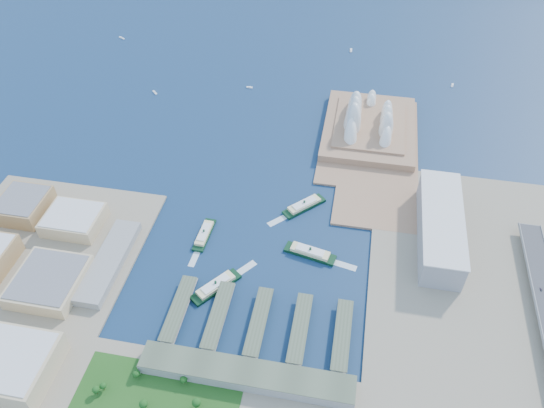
% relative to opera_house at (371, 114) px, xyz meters
% --- Properties ---
extents(ground, '(3000.00, 3000.00, 0.00)m').
position_rel_opera_house_xyz_m(ground, '(-105.00, -280.00, -32.00)').
color(ground, '#0E2644').
rests_on(ground, ground).
extents(west_land, '(220.00, 390.00, 3.00)m').
position_rel_opera_house_xyz_m(west_land, '(-355.00, -385.00, -30.50)').
color(west_land, gray).
rests_on(west_land, ground).
extents(east_land, '(240.00, 500.00, 3.00)m').
position_rel_opera_house_xyz_m(east_land, '(135.00, -330.00, -30.50)').
color(east_land, gray).
rests_on(east_land, ground).
extents(peninsula, '(135.00, 220.00, 3.00)m').
position_rel_opera_house_xyz_m(peninsula, '(2.50, -20.00, -30.50)').
color(peninsula, '#987153').
rests_on(peninsula, ground).
extents(opera_house, '(134.00, 180.00, 58.00)m').
position_rel_opera_house_xyz_m(opera_house, '(0.00, 0.00, 0.00)').
color(opera_house, white).
rests_on(opera_house, peninsula).
extents(toaster_building, '(45.00, 155.00, 35.00)m').
position_rel_opera_house_xyz_m(toaster_building, '(90.00, -200.00, -11.50)').
color(toaster_building, gray).
rests_on(toaster_building, east_land).
extents(west_buildings, '(200.00, 280.00, 27.00)m').
position_rel_opera_house_xyz_m(west_buildings, '(-355.00, -350.00, -15.50)').
color(west_buildings, '#9D7B4E').
rests_on(west_buildings, west_land).
extents(ferry_wharves, '(184.00, 90.00, 9.30)m').
position_rel_opera_house_xyz_m(ferry_wharves, '(-91.00, -355.00, -27.35)').
color(ferry_wharves, '#48533F').
rests_on(ferry_wharves, ground).
extents(terminal_building, '(200.00, 28.00, 12.00)m').
position_rel_opera_house_xyz_m(terminal_building, '(-90.00, -415.00, -23.00)').
color(terminal_building, gray).
rests_on(terminal_building, south_land).
extents(ferry_a, '(15.65, 53.00, 9.92)m').
position_rel_opera_house_xyz_m(ferry_a, '(-179.39, -245.49, -27.04)').
color(ferry_a, black).
rests_on(ferry_a, ground).
extents(ferry_b, '(51.49, 52.13, 11.04)m').
position_rel_opera_house_xyz_m(ferry_b, '(-70.45, -175.40, -26.48)').
color(ferry_b, black).
rests_on(ferry_b, ground).
extents(ferry_c, '(48.28, 56.32, 11.24)m').
position_rel_opera_house_xyz_m(ferry_c, '(-145.79, -317.53, -26.38)').
color(ferry_c, black).
rests_on(ferry_c, ground).
extents(ferry_d, '(61.32, 27.28, 11.24)m').
position_rel_opera_house_xyz_m(ferry_d, '(-52.76, -251.37, -26.38)').
color(ferry_d, black).
rests_on(ferry_d, ground).
extents(boat_a, '(10.77, 11.11, 2.39)m').
position_rel_opera_house_xyz_m(boat_a, '(-345.55, 44.78, -30.81)').
color(boat_a, white).
rests_on(boat_a, ground).
extents(boat_b, '(9.89, 3.63, 2.65)m').
position_rel_opera_house_xyz_m(boat_b, '(-198.48, 88.40, -30.67)').
color(boat_b, white).
rests_on(boat_b, ground).
extents(boat_c, '(5.49, 11.50, 2.49)m').
position_rel_opera_house_xyz_m(boat_c, '(128.39, 156.68, -30.75)').
color(boat_c, white).
rests_on(boat_c, ground).
extents(boat_d, '(13.68, 9.54, 2.36)m').
position_rel_opera_house_xyz_m(boat_d, '(-472.54, 216.26, -30.82)').
color(boat_d, white).
rests_on(boat_d, ground).
extents(boat_e, '(4.30, 12.65, 3.08)m').
position_rel_opera_house_xyz_m(boat_e, '(-45.15, 246.45, -30.46)').
color(boat_e, white).
rests_on(boat_e, ground).
extents(car_c, '(1.84, 4.54, 1.32)m').
position_rel_opera_house_xyz_m(car_c, '(191.00, -267.30, -16.49)').
color(car_c, slate).
rests_on(car_c, expressway).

